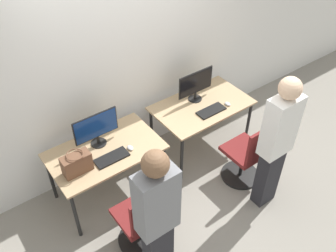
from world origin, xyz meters
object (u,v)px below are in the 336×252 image
monitor_left (96,128)px  keyboard_right (211,111)px  mouse_right (228,104)px  person_right (277,141)px  monitor_right (196,85)px  handbag (77,163)px  person_left (157,217)px  office_chair_right (247,157)px  mouse_left (130,148)px  office_chair_left (142,222)px  keyboard_left (112,158)px

monitor_left → keyboard_right: 1.45m
mouse_right → person_right: size_ratio=0.05×
mouse_right → monitor_right: bearing=126.8°
mouse_right → person_right: 1.01m
monitor_left → mouse_right: monitor_left is taller
monitor_right → handbag: (-1.77, -0.25, -0.11)m
person_left → office_chair_right: (1.58, 0.39, -0.55)m
person_right → handbag: person_right is taller
person_left → mouse_right: 2.04m
mouse_right → office_chair_right: 0.72m
mouse_left → handbag: bearing=176.5°
mouse_left → handbag: size_ratio=0.30×
office_chair_left → monitor_left: bearing=85.8°
monitor_left → mouse_left: bearing=-50.2°
person_right → handbag: bearing=149.6°
keyboard_left → mouse_right: (1.65, -0.04, 0.01)m
office_chair_right → handbag: (-1.83, 0.68, 0.45)m
office_chair_left → handbag: handbag is taller
office_chair_left → person_left: (-0.05, -0.37, 0.55)m
keyboard_left → handbag: (-0.37, 0.04, 0.11)m
keyboard_left → mouse_right: bearing=-1.4°
office_chair_left → office_chair_right: same height
keyboard_left → keyboard_right: same height
person_left → monitor_right: (1.52, 1.33, 0.01)m
monitor_left → keyboard_right: (1.40, -0.31, -0.21)m
monitor_left → person_left: size_ratio=0.31×
handbag → keyboard_right: bearing=-2.0°
monitor_left → mouse_left: (0.24, -0.29, -0.21)m
person_left → handbag: bearing=103.0°
person_left → mouse_left: bearing=70.8°
mouse_left → mouse_right: size_ratio=1.00×
person_left → office_chair_right: 1.72m
mouse_right → person_right: (-0.24, -0.96, 0.22)m
person_left → monitor_right: bearing=41.1°
keyboard_left → mouse_left: mouse_left is taller
office_chair_left → keyboard_right: size_ratio=2.45×
monitor_right → person_right: person_right is taller
monitor_right → office_chair_right: bearing=-86.3°
keyboard_right → office_chair_left: bearing=-156.3°
monitor_left → keyboard_right: size_ratio=1.39×
mouse_right → office_chair_right: office_chair_right is taller
office_chair_left → monitor_right: (1.47, 0.96, 0.56)m
office_chair_right → monitor_left: bearing=147.5°
office_chair_right → office_chair_left: bearing=-179.0°
person_left → person_right: (1.53, 0.03, 0.02)m
person_right → monitor_left: bearing=137.5°
monitor_right → handbag: monitor_right is taller
mouse_left → person_left: 1.11m
mouse_right → mouse_left: bearing=178.0°
monitor_left → person_left: person_left is taller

